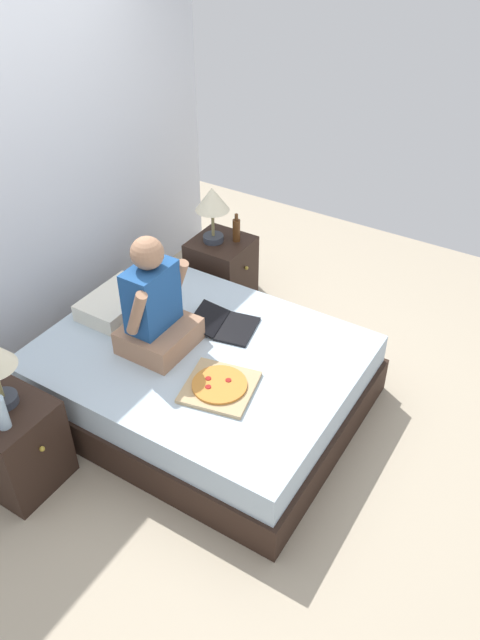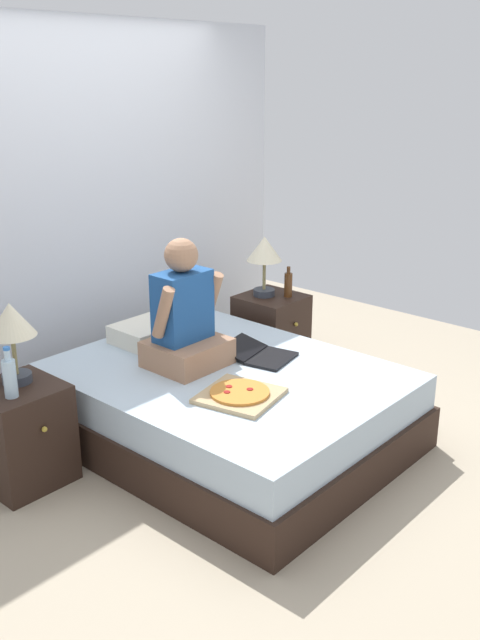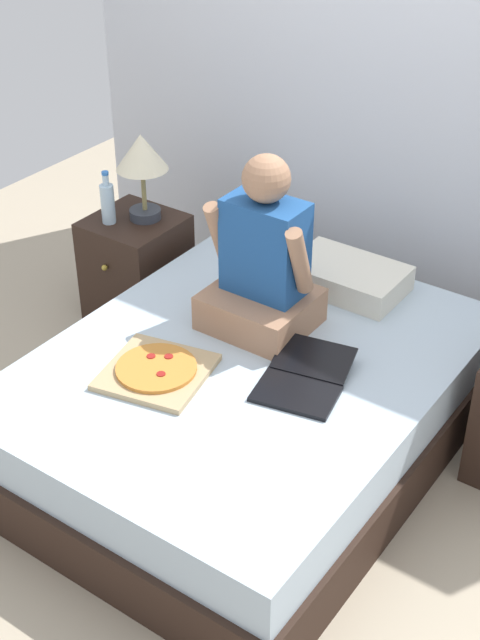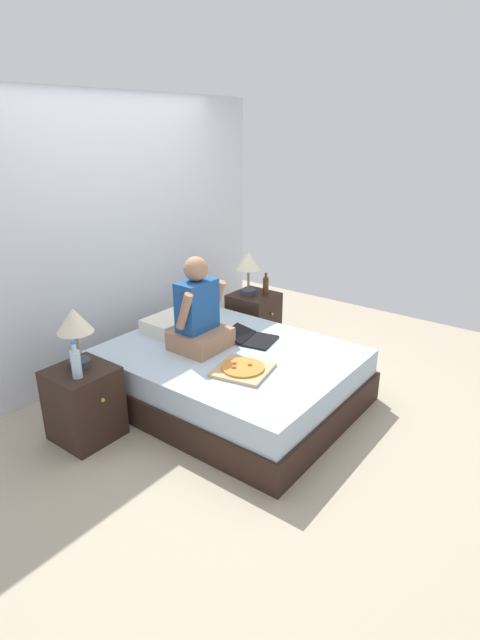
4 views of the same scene
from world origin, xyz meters
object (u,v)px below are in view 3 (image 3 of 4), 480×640
at_px(person_seated, 263,266).
at_px(laptop, 302,382).
at_px(lamp_on_left_nightstand, 142,158).
at_px(water_bottle, 108,202).
at_px(bed, 247,402).
at_px(pizza_box, 156,371).
at_px(nightstand_left, 137,268).

bearing_deg(person_seated, laptop, -36.74).
distance_m(person_seated, laptop, 0.55).
xyz_separation_m(lamp_on_left_nightstand, water_bottle, (-0.12, -0.14, -0.22)).
xyz_separation_m(bed, laptop, (0.29, -0.03, 0.26)).
bearing_deg(laptop, lamp_on_left_nightstand, 154.93).
height_order(water_bottle, pizza_box, water_bottle).
distance_m(bed, laptop, 0.39).
xyz_separation_m(bed, nightstand_left, (-1.08, 0.54, 0.05)).
relative_size(person_seated, laptop, 1.66).
bearing_deg(bed, water_bottle, 158.89).
height_order(lamp_on_left_nightstand, person_seated, person_seated).
height_order(nightstand_left, laptop, nightstand_left).
distance_m(laptop, pizza_box, 0.59).
bearing_deg(water_bottle, pizza_box, -39.10).
xyz_separation_m(nightstand_left, water_bottle, (-0.08, -0.09, 0.39)).
xyz_separation_m(bed, person_seated, (-0.10, 0.25, 0.52)).
xyz_separation_m(nightstand_left, pizza_box, (0.85, -0.84, 0.20)).
xyz_separation_m(bed, lamp_on_left_nightstand, (-1.04, 0.59, 0.66)).
bearing_deg(person_seated, nightstand_left, 163.86).
relative_size(water_bottle, laptop, 0.59).
distance_m(nightstand_left, person_seated, 1.13).
relative_size(nightstand_left, water_bottle, 2.05).
bearing_deg(lamp_on_left_nightstand, bed, -29.49).
bearing_deg(person_seated, lamp_on_left_nightstand, 160.47).
relative_size(nightstand_left, laptop, 1.20).
xyz_separation_m(person_seated, pizza_box, (-0.14, -0.56, -0.27)).
bearing_deg(lamp_on_left_nightstand, pizza_box, -47.90).
xyz_separation_m(laptop, pizza_box, (-0.52, -0.27, -0.00)).
bearing_deg(lamp_on_left_nightstand, laptop, -25.07).
height_order(bed, lamp_on_left_nightstand, lamp_on_left_nightstand).
relative_size(nightstand_left, lamp_on_left_nightstand, 1.26).
bearing_deg(nightstand_left, pizza_box, -44.87).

